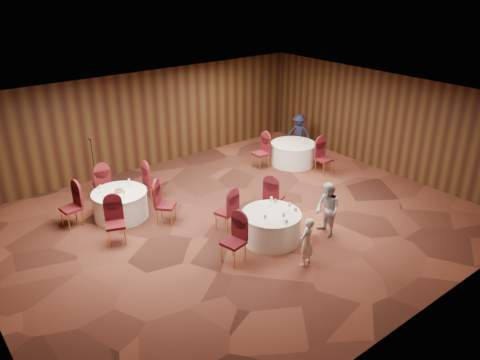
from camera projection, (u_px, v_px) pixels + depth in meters
ground at (239, 222)px, 12.40m from camera, size 12.00×12.00×0.00m
room_shell at (239, 153)px, 11.59m from camera, size 12.00×12.00×12.00m
table_main at (271, 226)px, 11.44m from camera, size 1.46×1.46×0.74m
table_left at (120, 204)px, 12.52m from camera, size 1.45×1.45×0.74m
table_right at (293, 153)px, 16.00m from camera, size 1.52×1.52×0.74m
chairs_main at (246, 216)px, 11.69m from camera, size 2.92×1.91×1.00m
chairs_left at (122, 200)px, 12.49m from camera, size 3.03×3.07×1.00m
chairs_right at (292, 156)px, 15.43m from camera, size 1.81×2.21×1.00m
tabletop_main at (281, 210)px, 11.26m from camera, size 1.08×1.10×0.22m
tabletop_left at (119, 189)px, 12.34m from camera, size 0.85×0.73×0.22m
tabletop_right at (304, 139)px, 15.74m from camera, size 0.08×0.08×0.22m
mic_stand at (95, 176)px, 13.99m from camera, size 0.24×0.24×1.64m
woman_a at (307, 242)px, 10.39m from camera, size 0.48×0.38×1.17m
woman_b at (327, 210)px, 11.55m from camera, size 0.68×0.79×1.40m
man_c at (299, 133)px, 17.06m from camera, size 0.87×1.02×1.37m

